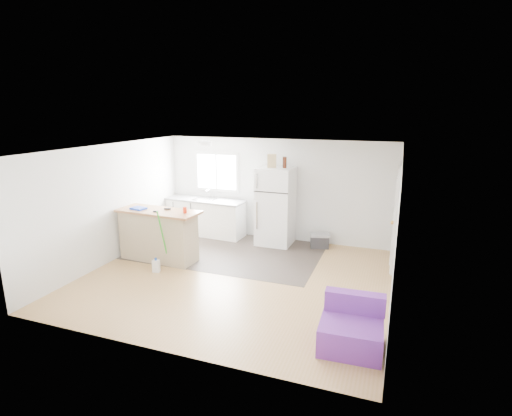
{
  "coord_description": "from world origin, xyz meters",
  "views": [
    {
      "loc": [
        2.73,
        -6.4,
        3.08
      ],
      "look_at": [
        0.14,
        0.7,
        1.19
      ],
      "focal_mm": 28.0,
      "sensor_mm": 36.0,
      "label": 1
    }
  ],
  "objects": [
    {
      "name": "red_cup",
      "position": [
        -1.22,
        0.3,
        1.12
      ],
      "size": [
        0.1,
        0.1,
        0.12
      ],
      "primitive_type": "cylinder",
      "rotation": [
        0.0,
        0.0,
        -0.39
      ],
      "color": "red",
      "rests_on": "peninsula"
    },
    {
      "name": "cleaner_jug",
      "position": [
        -1.55,
        -0.3,
        0.13
      ],
      "size": [
        0.14,
        0.11,
        0.29
      ],
      "rotation": [
        0.0,
        0.0,
        0.18
      ],
      "color": "white",
      "rests_on": "floor"
    },
    {
      "name": "blue_tray",
      "position": [
        -2.27,
        0.24,
        1.08
      ],
      "size": [
        0.34,
        0.27,
        0.04
      ],
      "primitive_type": "cube",
      "rotation": [
        0.0,
        0.0,
        -0.2
      ],
      "color": "blue",
      "rests_on": "peninsula"
    },
    {
      "name": "bottle_left",
      "position": [
        0.32,
        2.07,
        1.92
      ],
      "size": [
        0.07,
        0.07,
        0.25
      ],
      "primitive_type": "cylinder",
      "rotation": [
        0.0,
        0.0,
        -0.06
      ],
      "color": "#38160A",
      "rests_on": "refrigerator"
    },
    {
      "name": "peninsula",
      "position": [
        -1.86,
        0.3,
        0.54
      ],
      "size": [
        1.77,
        0.76,
        1.06
      ],
      "rotation": [
        0.0,
        0.0,
        -0.05
      ],
      "color": "tan",
      "rests_on": "floor"
    },
    {
      "name": "cardboard_box",
      "position": [
        0.03,
        2.04,
        1.94
      ],
      "size": [
        0.22,
        0.16,
        0.3
      ],
      "primitive_type": "cube",
      "rotation": [
        0.0,
        0.0,
        0.31
      ],
      "color": "tan",
      "rests_on": "refrigerator"
    },
    {
      "name": "purple_seat",
      "position": [
        2.3,
        -1.52,
        0.24
      ],
      "size": [
        0.84,
        0.79,
        0.66
      ],
      "rotation": [
        0.0,
        0.0,
        0.04
      ],
      "color": "purple",
      "rests_on": "floor"
    },
    {
      "name": "ceiling_fixture",
      "position": [
        -1.2,
        1.2,
        2.36
      ],
      "size": [
        0.3,
        0.3,
        0.07
      ],
      "primitive_type": "cylinder",
      "color": "white",
      "rests_on": "ceiling"
    },
    {
      "name": "refrigerator",
      "position": [
        0.1,
        2.11,
        0.9
      ],
      "size": [
        0.8,
        0.76,
        1.79
      ],
      "rotation": [
        0.0,
        0.0,
        -0.01
      ],
      "color": "white",
      "rests_on": "floor"
    },
    {
      "name": "interior_door",
      "position": [
        2.72,
        1.55,
        1.02
      ],
      "size": [
        0.11,
        0.92,
        2.1
      ],
      "color": "white",
      "rests_on": "right_wall"
    },
    {
      "name": "tool_a",
      "position": [
        -1.69,
        0.42,
        1.08
      ],
      "size": [
        0.15,
        0.1,
        0.03
      ],
      "primitive_type": "cube",
      "rotation": [
        0.0,
        0.0,
        0.38
      ],
      "color": "black",
      "rests_on": "peninsula"
    },
    {
      "name": "window",
      "position": [
        -1.55,
        2.49,
        1.55
      ],
      "size": [
        1.18,
        0.06,
        0.98
      ],
      "color": "white",
      "rests_on": "back_wall"
    },
    {
      "name": "tool_b",
      "position": [
        -1.8,
        0.16,
        1.08
      ],
      "size": [
        0.1,
        0.05,
        0.03
      ],
      "primitive_type": "cube",
      "rotation": [
        0.0,
        0.0,
        0.13
      ],
      "color": "black",
      "rests_on": "peninsula"
    },
    {
      "name": "room",
      "position": [
        0.0,
        0.0,
        1.2
      ],
      "size": [
        5.51,
        5.01,
        2.41
      ],
      "color": "#A97F47",
      "rests_on": "ground"
    },
    {
      "name": "bottle_right",
      "position": [
        0.29,
        2.1,
        1.92
      ],
      "size": [
        0.09,
        0.09,
        0.25
      ],
      "primitive_type": "cylinder",
      "rotation": [
        0.0,
        0.0,
        0.28
      ],
      "color": "#38160A",
      "rests_on": "refrigerator"
    },
    {
      "name": "cooler",
      "position": [
        1.14,
        2.18,
        0.17
      ],
      "size": [
        0.49,
        0.39,
        0.33
      ],
      "rotation": [
        0.0,
        0.0,
        0.26
      ],
      "color": "#2B2B2D",
      "rests_on": "floor"
    },
    {
      "name": "kitchen_cabinets",
      "position": [
        -1.74,
        2.19,
        0.46
      ],
      "size": [
        2.05,
        0.75,
        1.18
      ],
      "rotation": [
        0.0,
        0.0,
        -0.06
      ],
      "color": "white",
      "rests_on": "floor"
    },
    {
      "name": "vinyl_zone",
      "position": [
        -0.73,
        1.25,
        0.0
      ],
      "size": [
        4.05,
        2.5,
        0.0
      ],
      "primitive_type": "cube",
      "color": "#302A24",
      "rests_on": "floor"
    },
    {
      "name": "mop",
      "position": [
        -1.59,
        -0.15,
        0.23
      ],
      "size": [
        0.2,
        0.34,
        1.21
      ],
      "rotation": [
        0.0,
        0.0,
        -0.01
      ],
      "color": "green",
      "rests_on": "floor"
    }
  ]
}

